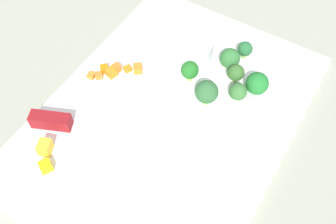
{
  "coord_description": "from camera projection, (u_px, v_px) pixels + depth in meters",
  "views": [
    {
      "loc": [
        0.28,
        0.17,
        0.51
      ],
      "look_at": [
        0.0,
        0.0,
        0.02
      ],
      "focal_mm": 42.04,
      "sensor_mm": 36.0,
      "label": 1
    }
  ],
  "objects": [
    {
      "name": "ground_plane",
      "position": [
        168.0,
        120.0,
        0.6
      ],
      "size": [
        4.0,
        4.0,
        0.0
      ],
      "primitive_type": "plane",
      "color": "gray"
    },
    {
      "name": "cutting_board",
      "position": [
        168.0,
        118.0,
        0.6
      ],
      "size": [
        0.48,
        0.35,
        0.01
      ],
      "primitive_type": "cube",
      "color": "white",
      "rests_on": "ground_plane"
    },
    {
      "name": "prep_bowl",
      "position": [
        185.0,
        45.0,
        0.65
      ],
      "size": [
        0.09,
        0.09,
        0.04
      ],
      "primitive_type": "cylinder",
      "color": "white",
      "rests_on": "cutting_board"
    },
    {
      "name": "chef_knife",
      "position": [
        99.0,
        128.0,
        0.57
      ],
      "size": [
        0.15,
        0.31,
        0.02
      ],
      "rotation": [
        0.0,
        0.0,
        1.98
      ],
      "color": "silver",
      "rests_on": "cutting_board"
    },
    {
      "name": "carrot_dice_0",
      "position": [
        117.0,
        68.0,
        0.64
      ],
      "size": [
        0.01,
        0.01,
        0.01
      ],
      "primitive_type": "cube",
      "rotation": [
        0.0,
        0.0,
        1.22
      ],
      "color": "orange",
      "rests_on": "cutting_board"
    },
    {
      "name": "carrot_dice_1",
      "position": [
        138.0,
        69.0,
        0.64
      ],
      "size": [
        0.02,
        0.02,
        0.01
      ],
      "primitive_type": "cube",
      "rotation": [
        0.0,
        0.0,
        2.24
      ],
      "color": "orange",
      "rests_on": "cutting_board"
    },
    {
      "name": "carrot_dice_2",
      "position": [
        128.0,
        69.0,
        0.64
      ],
      "size": [
        0.01,
        0.01,
        0.01
      ],
      "primitive_type": "cube",
      "rotation": [
        0.0,
        0.0,
        1.13
      ],
      "color": "orange",
      "rests_on": "cutting_board"
    },
    {
      "name": "carrot_dice_3",
      "position": [
        104.0,
        69.0,
        0.64
      ],
      "size": [
        0.02,
        0.02,
        0.01
      ],
      "primitive_type": "cube",
      "rotation": [
        0.0,
        0.0,
        0.78
      ],
      "color": "orange",
      "rests_on": "cutting_board"
    },
    {
      "name": "carrot_dice_4",
      "position": [
        99.0,
        76.0,
        0.63
      ],
      "size": [
        0.02,
        0.02,
        0.01
      ],
      "primitive_type": "cube",
      "rotation": [
        0.0,
        0.0,
        0.78
      ],
      "color": "orange",
      "rests_on": "cutting_board"
    },
    {
      "name": "carrot_dice_5",
      "position": [
        92.0,
        75.0,
        0.63
      ],
      "size": [
        0.01,
        0.01,
        0.01
      ],
      "primitive_type": "cube",
      "rotation": [
        0.0,
        0.0,
        1.75
      ],
      "color": "orange",
      "rests_on": "cutting_board"
    },
    {
      "name": "carrot_dice_6",
      "position": [
        111.0,
        72.0,
        0.63
      ],
      "size": [
        0.02,
        0.02,
        0.01
      ],
      "primitive_type": "cube",
      "rotation": [
        0.0,
        0.0,
        2.84
      ],
      "color": "orange",
      "rests_on": "cutting_board"
    },
    {
      "name": "pepper_dice_0",
      "position": [
        45.0,
        147.0,
        0.55
      ],
      "size": [
        0.03,
        0.02,
        0.02
      ],
      "primitive_type": "cube",
      "rotation": [
        0.0,
        0.0,
        1.97
      ],
      "color": "yellow",
      "rests_on": "cutting_board"
    },
    {
      "name": "pepper_dice_1",
      "position": [
        46.0,
        166.0,
        0.54
      ],
      "size": [
        0.02,
        0.02,
        0.01
      ],
      "primitive_type": "cube",
      "rotation": [
        0.0,
        0.0,
        2.63
      ],
      "color": "yellow",
      "rests_on": "cutting_board"
    },
    {
      "name": "broccoli_floret_0",
      "position": [
        257.0,
        84.0,
        0.6
      ],
      "size": [
        0.04,
        0.04,
        0.04
      ],
      "color": "#89AE67",
      "rests_on": "cutting_board"
    },
    {
      "name": "broccoli_floret_1",
      "position": [
        238.0,
        92.0,
        0.6
      ],
      "size": [
        0.03,
        0.03,
        0.03
      ],
      "color": "#94BE6B",
      "rests_on": "cutting_board"
    },
    {
      "name": "broccoli_floret_2",
      "position": [
        190.0,
        70.0,
        0.62
      ],
      "size": [
        0.03,
        0.03,
        0.04
      ],
      "color": "#93BD54",
      "rests_on": "cutting_board"
    },
    {
      "name": "broccoli_floret_3",
      "position": [
        245.0,
        49.0,
        0.65
      ],
      "size": [
        0.02,
        0.02,
        0.03
      ],
      "color": "#91B75B",
      "rests_on": "cutting_board"
    },
    {
      "name": "broccoli_floret_4",
      "position": [
        207.0,
        92.0,
        0.59
      ],
      "size": [
        0.04,
        0.04,
        0.04
      ],
      "color": "#87C05C",
      "rests_on": "cutting_board"
    },
    {
      "name": "broccoli_floret_5",
      "position": [
        230.0,
        58.0,
        0.63
      ],
      "size": [
        0.03,
        0.03,
        0.04
      ],
      "color": "#80B356",
      "rests_on": "cutting_board"
    },
    {
      "name": "broccoli_floret_6",
      "position": [
        236.0,
        73.0,
        0.62
      ],
      "size": [
        0.03,
        0.03,
        0.03
      ],
      "color": "#93B069",
      "rests_on": "cutting_board"
    }
  ]
}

